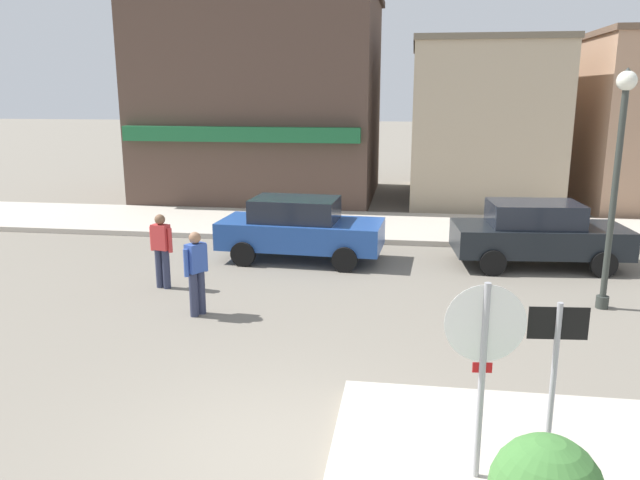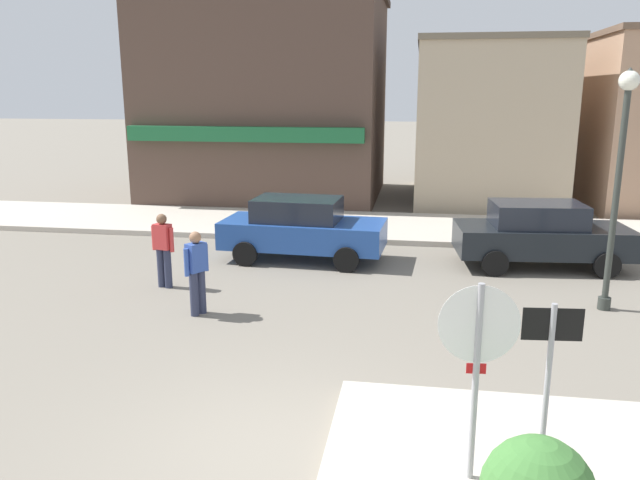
% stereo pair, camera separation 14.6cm
% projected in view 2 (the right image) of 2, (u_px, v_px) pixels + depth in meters
% --- Properties ---
extents(ground_plane, '(160.00, 160.00, 0.00)m').
position_uv_depth(ground_plane, '(281.00, 454.00, 7.28)').
color(ground_plane, gray).
extents(kerb_far, '(80.00, 4.00, 0.15)m').
position_uv_depth(kerb_far, '(369.00, 226.00, 19.11)').
color(kerb_far, beige).
rests_on(kerb_far, ground).
extents(stop_sign, '(0.82, 0.09, 2.30)m').
position_uv_depth(stop_sign, '(477.00, 357.00, 6.30)').
color(stop_sign, '#9E9EA3').
rests_on(stop_sign, ground).
extents(one_way_sign, '(0.60, 0.08, 2.10)m').
position_uv_depth(one_way_sign, '(548.00, 376.00, 6.31)').
color(one_way_sign, '#9E9EA3').
rests_on(one_way_sign, ground).
extents(lamp_post, '(0.36, 0.36, 4.54)m').
position_uv_depth(lamp_post, '(621.00, 157.00, 11.42)').
color(lamp_post, '#333833').
rests_on(lamp_post, ground).
extents(parked_car_nearest, '(4.09, 2.06, 1.56)m').
position_uv_depth(parked_car_nearest, '(302.00, 228.00, 15.47)').
color(parked_car_nearest, '#234C9E').
rests_on(parked_car_nearest, ground).
extents(parked_car_second, '(4.13, 2.14, 1.56)m').
position_uv_depth(parked_car_second, '(540.00, 234.00, 14.83)').
color(parked_car_second, black).
rests_on(parked_car_second, ground).
extents(pedestrian_crossing_near, '(0.37, 0.52, 1.61)m').
position_uv_depth(pedestrian_crossing_near, '(197.00, 270.00, 11.64)').
color(pedestrian_crossing_near, '#2D334C').
rests_on(pedestrian_crossing_near, ground).
extents(pedestrian_crossing_far, '(0.55, 0.30, 1.61)m').
position_uv_depth(pedestrian_crossing_far, '(163.00, 248.00, 13.27)').
color(pedestrian_crossing_far, '#2D334C').
rests_on(pedestrian_crossing_far, ground).
extents(building_corner_shop, '(8.84, 7.94, 7.78)m').
position_uv_depth(building_corner_shop, '(270.00, 97.00, 24.39)').
color(building_corner_shop, brown).
rests_on(building_corner_shop, ground).
extents(building_storefront_left_near, '(5.20, 8.13, 5.91)m').
position_uv_depth(building_storefront_left_near, '(484.00, 122.00, 23.96)').
color(building_storefront_left_near, tan).
rests_on(building_storefront_left_near, ground).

